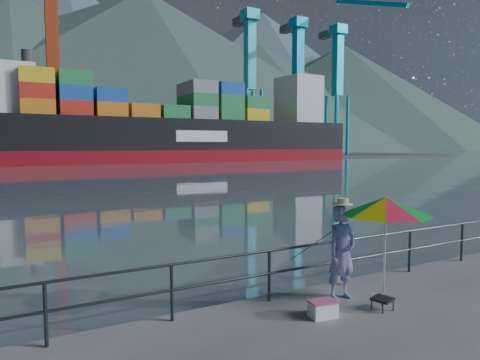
% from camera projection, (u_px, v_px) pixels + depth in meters
% --- Properties ---
extents(harbor_water, '(500.00, 280.00, 0.00)m').
position_uv_depth(harbor_water, '(20.00, 155.00, 120.10)').
color(harbor_water, slate).
rests_on(harbor_water, ground).
extents(far_dock, '(200.00, 40.00, 0.40)m').
position_uv_depth(far_dock, '(77.00, 158.00, 92.53)').
color(far_dock, '#514F4C').
rests_on(far_dock, ground).
extents(guardrail, '(22.00, 0.06, 1.03)m').
position_uv_depth(guardrail, '(223.00, 283.00, 7.88)').
color(guardrail, '#2D3033').
rests_on(guardrail, ground).
extents(mountains, '(600.00, 332.80, 80.00)m').
position_uv_depth(mountains, '(104.00, 76.00, 203.65)').
color(mountains, '#385147').
rests_on(mountains, ground).
extents(port_cranes, '(116.00, 28.00, 38.40)m').
position_uv_depth(port_cranes, '(182.00, 85.00, 93.36)').
color(port_cranes, red).
rests_on(port_cranes, ground).
extents(container_stacks, '(58.00, 5.40, 7.80)m').
position_uv_depth(container_stacks, '(189.00, 146.00, 105.39)').
color(container_stacks, '#194CA5').
rests_on(container_stacks, ground).
extents(fisherman, '(0.71, 0.50, 1.87)m').
position_uv_depth(fisherman, '(342.00, 253.00, 8.44)').
color(fisherman, navy).
rests_on(fisherman, ground).
extents(beach_umbrella, '(1.78, 1.78, 2.08)m').
position_uv_depth(beach_umbrella, '(386.00, 206.00, 8.11)').
color(beach_umbrella, white).
rests_on(beach_umbrella, ground).
extents(folding_stool, '(0.43, 0.43, 0.23)m').
position_uv_depth(folding_stool, '(382.00, 303.00, 7.94)').
color(folding_stool, black).
rests_on(folding_stool, ground).
extents(cooler_bag, '(0.51, 0.38, 0.27)m').
position_uv_depth(cooler_bag, '(323.00, 310.00, 7.60)').
color(cooler_bag, white).
rests_on(cooler_bag, ground).
extents(fishing_rod, '(0.21, 1.55, 1.10)m').
position_uv_depth(fishing_rod, '(315.00, 283.00, 9.49)').
color(fishing_rod, black).
rests_on(fishing_rod, ground).
extents(container_ship, '(66.58, 11.10, 18.10)m').
position_uv_depth(container_ship, '(199.00, 130.00, 82.63)').
color(container_ship, maroon).
rests_on(container_ship, ground).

